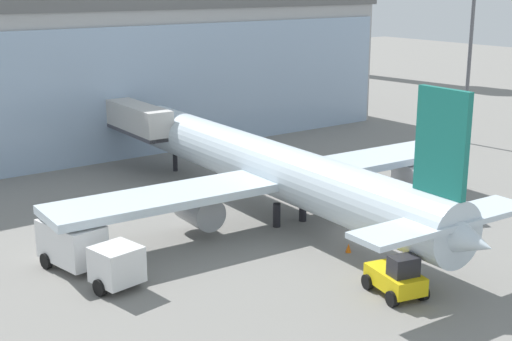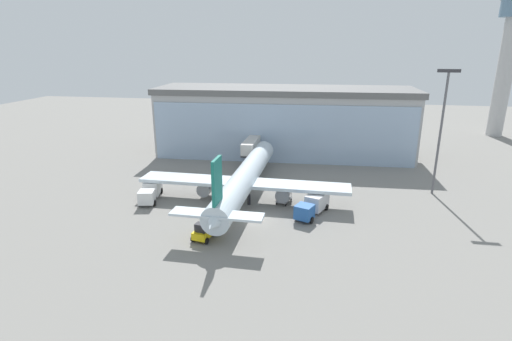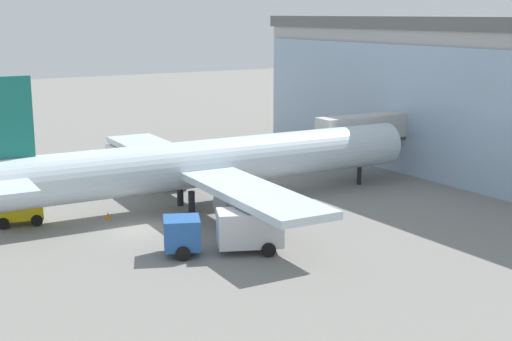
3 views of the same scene
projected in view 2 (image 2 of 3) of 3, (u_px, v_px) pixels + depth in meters
The scene contains 12 objects.
ground at pixel (256, 219), 54.47m from camera, with size 240.00×240.00×0.00m, color gray.
terminal_building at pixel (284, 121), 85.72m from camera, with size 54.53×17.32×14.28m.
jet_bridge at pixel (254, 143), 78.75m from camera, with size 2.44×14.28×5.61m.
control_tower at pixel (508, 54), 99.26m from camera, with size 7.43×7.43×33.85m.
apron_light_mast at pixel (442, 123), 60.67m from camera, with size 3.20×0.40×19.42m.
airplane at pixel (245, 179), 60.68m from camera, with size 31.80×36.93×10.57m.
catering_truck at pixel (151, 190), 61.38m from camera, with size 3.66×7.59×2.65m.
fuel_truck at pixel (313, 204), 55.76m from camera, with size 4.79×7.59×2.65m.
baggage_cart at pixel (284, 200), 60.05m from camera, with size 2.32×3.14×1.50m.
pushback_tug at pixel (204, 232), 48.67m from camera, with size 2.70×3.49×2.30m.
safety_cone_nose at pixel (231, 219), 54.07m from camera, with size 0.36×0.36×0.55m, color orange.
safety_cone_wingtip at pixel (162, 191), 64.36m from camera, with size 0.36×0.36×0.55m, color orange.
Camera 2 is at (8.45, -49.22, 22.74)m, focal length 28.00 mm.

